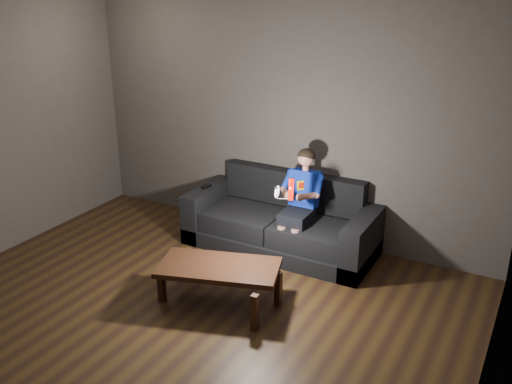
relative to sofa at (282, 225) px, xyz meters
The scene contains 10 objects.
floor 2.14m from the sofa, 94.78° to the right, with size 5.00×5.00×0.00m, color black.
back_wall 1.17m from the sofa, 114.54° to the left, with size 5.00×0.04×2.70m, color #403937.
right_wall 3.32m from the sofa, 42.29° to the right, with size 0.04×5.00×2.70m, color #403937.
ceiling 3.23m from the sofa, 94.78° to the right, with size 5.00×5.00×0.02m, color silver.
sofa is the anchor object (origin of this frame).
child 0.49m from the sofa, 12.91° to the right, with size 0.44×0.54×1.09m.
wii_remote_red 0.87m from the sofa, 55.91° to the right, with size 0.07×0.09×0.22m.
nunchuk_white 0.77m from the sofa, 70.77° to the right, with size 0.07×0.09×0.14m.
wii_remote_black 1.00m from the sofa, behind, with size 0.05×0.14×0.03m.
coffee_table 1.34m from the sofa, 89.70° to the right, with size 1.21×0.85×0.40m.
Camera 1 is at (2.70, -3.12, 2.90)m, focal length 40.00 mm.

